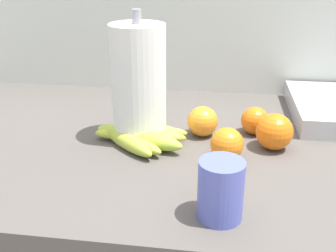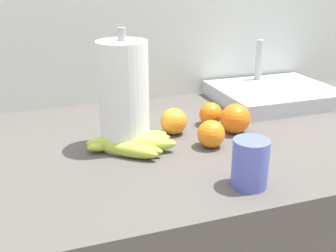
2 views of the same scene
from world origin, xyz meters
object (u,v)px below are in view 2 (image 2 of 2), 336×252
at_px(orange_back_left, 211,114).
at_px(orange_front, 235,119).
at_px(orange_far_right, 211,134).
at_px(mug, 250,163).
at_px(banana_bunch, 128,144).
at_px(orange_back_right, 174,121).
at_px(paper_towel_roll, 124,96).
at_px(sink_basin, 274,94).

height_order(orange_back_left, orange_front, orange_front).
bearing_deg(orange_far_right, mug, -92.55).
xyz_separation_m(orange_front, mug, (-0.11, -0.27, 0.01)).
relative_size(banana_bunch, orange_front, 2.73).
bearing_deg(orange_front, orange_back_right, 163.19).
bearing_deg(orange_front, paper_towel_roll, 178.05).
bearing_deg(sink_basin, orange_back_right, -158.28).
relative_size(banana_bunch, paper_towel_roll, 0.76).
bearing_deg(orange_back_left, orange_front, -63.97).
bearing_deg(orange_far_right, orange_back_left, 65.53).
relative_size(banana_bunch, orange_far_right, 3.18).
relative_size(orange_front, orange_far_right, 1.17).
bearing_deg(sink_basin, mug, -127.31).
bearing_deg(orange_back_right, orange_back_left, 13.01).
bearing_deg(orange_far_right, sink_basin, 37.82).
relative_size(orange_back_left, orange_front, 0.82).
xyz_separation_m(orange_far_right, mug, (-0.01, -0.21, 0.02)).
distance_m(banana_bunch, orange_far_right, 0.21).
height_order(orange_back_right, orange_far_right, orange_back_right).
height_order(orange_back_right, sink_basin, sink_basin).
xyz_separation_m(orange_far_right, sink_basin, (0.36, 0.28, -0.01)).
xyz_separation_m(banana_bunch, paper_towel_roll, (0.00, 0.03, 0.11)).
bearing_deg(orange_front, orange_far_right, -147.34).
height_order(orange_far_right, paper_towel_roll, paper_towel_roll).
xyz_separation_m(orange_back_left, orange_back_right, (-0.12, -0.03, 0.00)).
height_order(orange_front, sink_basin, sink_basin).
bearing_deg(orange_back_right, paper_towel_roll, -165.07).
bearing_deg(orange_back_left, banana_bunch, -160.11).
relative_size(orange_front, paper_towel_roll, 0.28).
distance_m(orange_front, paper_towel_roll, 0.32).
relative_size(banana_bunch, orange_back_right, 3.10).
bearing_deg(mug, orange_front, 67.73).
distance_m(orange_back_right, sink_basin, 0.45).
distance_m(orange_back_left, orange_far_right, 0.16).
relative_size(orange_back_left, sink_basin, 0.17).
height_order(orange_front, orange_back_right, orange_front).
height_order(paper_towel_roll, mug, paper_towel_roll).
bearing_deg(orange_back_right, orange_far_right, -63.03).
bearing_deg(banana_bunch, paper_towel_roll, 86.24).
bearing_deg(orange_back_right, orange_front, -16.81).
bearing_deg(orange_front, banana_bunch, -176.24).
xyz_separation_m(banana_bunch, orange_back_left, (0.27, 0.10, 0.01)).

